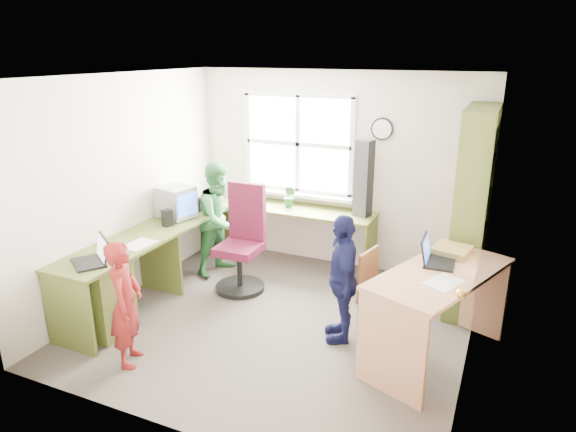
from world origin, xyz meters
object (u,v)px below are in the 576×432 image
at_px(swivel_chair, 242,245).
at_px(wooden_chair, 377,293).
at_px(person_red, 126,304).
at_px(crt_monitor, 176,202).
at_px(person_navy, 342,278).
at_px(cd_tower, 364,179).
at_px(potted_plant, 290,197).
at_px(l_desk, 152,269).
at_px(laptop_right, 434,257).
at_px(person_green, 221,218).
at_px(laptop_left, 94,257).
at_px(bookshelf, 472,215).
at_px(right_desk, 439,296).

distance_m(swivel_chair, wooden_chair, 1.74).
bearing_deg(swivel_chair, wooden_chair, -16.52).
bearing_deg(person_red, wooden_chair, -80.90).
bearing_deg(crt_monitor, person_navy, -1.74).
xyz_separation_m(cd_tower, potted_plant, (-0.91, -0.06, -0.31)).
relative_size(wooden_chair, crt_monitor, 2.00).
distance_m(l_desk, person_red, 0.96).
xyz_separation_m(laptop_right, person_red, (-2.33, -1.30, -0.33)).
bearing_deg(person_red, person_green, -17.21).
distance_m(laptop_left, person_navy, 2.29).
bearing_deg(l_desk, person_green, 82.69).
bearing_deg(person_red, laptop_right, -85.69).
relative_size(wooden_chair, laptop_left, 1.90).
relative_size(laptop_right, person_navy, 0.29).
distance_m(person_green, person_navy, 2.03).
relative_size(swivel_chair, cd_tower, 1.34).
distance_m(bookshelf, laptop_right, 1.06).
height_order(right_desk, laptop_left, laptop_left).
distance_m(right_desk, crt_monitor, 3.12).
distance_m(wooden_chair, person_green, 2.27).
distance_m(swivel_chair, cd_tower, 1.59).
height_order(l_desk, crt_monitor, crt_monitor).
bearing_deg(l_desk, crt_monitor, 105.88).
distance_m(l_desk, swivel_chair, 1.05).
xyz_separation_m(right_desk, crt_monitor, (-3.06, 0.52, 0.33)).
xyz_separation_m(l_desk, laptop_left, (-0.13, -0.61, 0.35)).
bearing_deg(person_red, cd_tower, -51.48).
relative_size(l_desk, swivel_chair, 2.45).
bearing_deg(l_desk, cd_tower, 45.42).
bearing_deg(right_desk, bookshelf, 105.11).
bearing_deg(laptop_left, person_green, 115.76).
height_order(swivel_chair, crt_monitor, swivel_chair).
relative_size(l_desk, bookshelf, 1.40).
bearing_deg(laptop_right, wooden_chair, 93.73).
height_order(laptop_left, person_red, person_red).
height_order(bookshelf, cd_tower, bookshelf).
relative_size(crt_monitor, laptop_left, 0.95).
bearing_deg(bookshelf, l_desk, -153.57).
bearing_deg(potted_plant, swivel_chair, -104.35).
bearing_deg(wooden_chair, crt_monitor, -176.73).
xyz_separation_m(laptop_right, person_green, (-2.60, 0.71, -0.21)).
height_order(swivel_chair, laptop_left, swivel_chair).
relative_size(right_desk, laptop_right, 4.49).
bearing_deg(cd_tower, laptop_left, -113.99).
bearing_deg(crt_monitor, potted_plant, 52.70).
distance_m(right_desk, potted_plant, 2.49).
xyz_separation_m(swivel_chair, wooden_chair, (1.68, -0.47, -0.05)).
xyz_separation_m(bookshelf, potted_plant, (-2.14, 0.22, -0.11)).
bearing_deg(bookshelf, potted_plant, 174.02).
bearing_deg(swivel_chair, laptop_left, -117.45).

